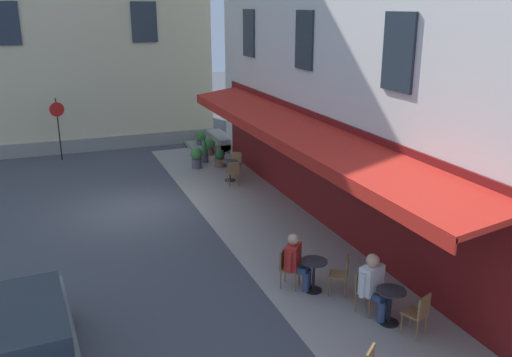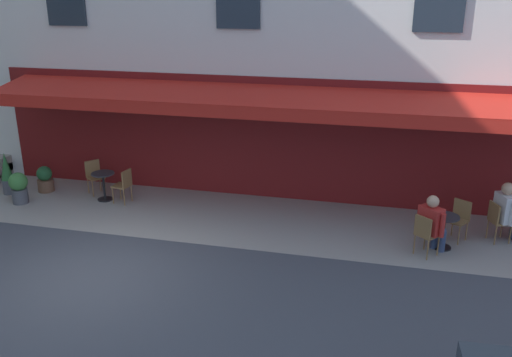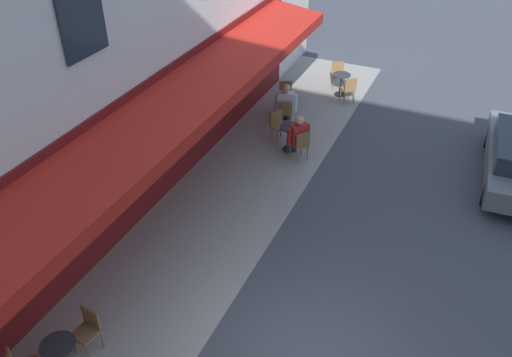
{
  "view_description": "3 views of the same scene",
  "coord_description": "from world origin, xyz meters",
  "px_view_note": "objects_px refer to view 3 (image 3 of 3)",
  "views": [
    {
      "loc": [
        -16.54,
        2.32,
        6.16
      ],
      "look_at": [
        -2.37,
        -3.17,
        1.34
      ],
      "focal_mm": 38.27,
      "sensor_mm": 36.0,
      "label": 1
    },
    {
      "loc": [
        -5.33,
        8.38,
        5.33
      ],
      "look_at": [
        -2.41,
        -3.73,
        0.93
      ],
      "focal_mm": 38.23,
      "sensor_mm": 36.0,
      "label": 2
    },
    {
      "loc": [
        5.37,
        1.58,
        8.01
      ],
      "look_at": [
        -3.73,
        -2.55,
        1.0
      ],
      "focal_mm": 36.9,
      "sensor_mm": 36.0,
      "label": 3
    }
  ],
  "objects_px": {
    "cafe_chair_wicker_corner_left": "(301,143)",
    "cafe_table_mid_terrace": "(286,103)",
    "cafe_table_far_end": "(61,355)",
    "seated_patron_in_red": "(297,135)",
    "cafe_chair_wicker_facing_street": "(88,327)",
    "cafe_table_near_entrance": "(341,82)",
    "cafe_chair_wicker_under_awning": "(285,93)",
    "cafe_chair_wicker_kerbside": "(285,111)",
    "cafe_table_streetside": "(290,135)",
    "seated_companion_in_white": "(286,103)",
    "cafe_chair_wicker_near_door": "(338,72)",
    "cafe_chair_wicker_back_row": "(278,124)",
    "cafe_chair_wicker_by_window": "(349,88)"
  },
  "relations": [
    {
      "from": "cafe_chair_wicker_kerbside",
      "to": "cafe_table_streetside",
      "type": "distance_m",
      "value": 1.3
    },
    {
      "from": "cafe_table_near_entrance",
      "to": "cafe_table_streetside",
      "type": "xyz_separation_m",
      "value": [
        4.02,
        -0.28,
        0.0
      ]
    },
    {
      "from": "cafe_table_near_entrance",
      "to": "seated_companion_in_white",
      "type": "bearing_deg",
      "value": -19.96
    },
    {
      "from": "cafe_table_near_entrance",
      "to": "cafe_chair_wicker_under_awning",
      "type": "bearing_deg",
      "value": -38.77
    },
    {
      "from": "cafe_table_far_end",
      "to": "seated_patron_in_red",
      "type": "distance_m",
      "value": 8.25
    },
    {
      "from": "cafe_chair_wicker_facing_street",
      "to": "cafe_table_streetside",
      "type": "bearing_deg",
      "value": 174.39
    },
    {
      "from": "cafe_table_mid_terrace",
      "to": "cafe_table_streetside",
      "type": "height_order",
      "value": "same"
    },
    {
      "from": "cafe_table_streetside",
      "to": "seated_companion_in_white",
      "type": "xyz_separation_m",
      "value": [
        -1.36,
        -0.69,
        0.23
      ]
    },
    {
      "from": "cafe_table_near_entrance",
      "to": "seated_patron_in_red",
      "type": "distance_m",
      "value": 4.29
    },
    {
      "from": "cafe_chair_wicker_facing_street",
      "to": "cafe_table_mid_terrace",
      "type": "bearing_deg",
      "value": -179.61
    },
    {
      "from": "cafe_table_mid_terrace",
      "to": "cafe_chair_wicker_under_awning",
      "type": "xyz_separation_m",
      "value": [
        -0.58,
        -0.24,
        0.06
      ]
    },
    {
      "from": "cafe_chair_wicker_under_awning",
      "to": "cafe_table_near_entrance",
      "type": "bearing_deg",
      "value": 141.23
    },
    {
      "from": "cafe_chair_wicker_under_awning",
      "to": "seated_companion_in_white",
      "type": "xyz_separation_m",
      "value": [
        0.97,
        0.39,
        0.18
      ]
    },
    {
      "from": "cafe_chair_wicker_under_awning",
      "to": "cafe_chair_wicker_facing_street",
      "type": "relative_size",
      "value": 1.0
    },
    {
      "from": "cafe_chair_wicker_by_window",
      "to": "cafe_chair_wicker_corner_left",
      "type": "bearing_deg",
      "value": -3.06
    },
    {
      "from": "cafe_chair_wicker_under_awning",
      "to": "cafe_chair_wicker_back_row",
      "type": "height_order",
      "value": "same"
    },
    {
      "from": "cafe_chair_wicker_kerbside",
      "to": "cafe_chair_wicker_facing_street",
      "type": "relative_size",
      "value": 1.0
    },
    {
      "from": "cafe_table_mid_terrace",
      "to": "cafe_chair_wicker_under_awning",
      "type": "height_order",
      "value": "cafe_chair_wicker_under_awning"
    },
    {
      "from": "cafe_table_near_entrance",
      "to": "cafe_chair_wicker_near_door",
      "type": "relative_size",
      "value": 0.82
    },
    {
      "from": "cafe_table_streetside",
      "to": "cafe_chair_wicker_back_row",
      "type": "distance_m",
      "value": 0.63
    },
    {
      "from": "cafe_chair_wicker_by_window",
      "to": "cafe_chair_wicker_facing_street",
      "type": "relative_size",
      "value": 1.0
    },
    {
      "from": "cafe_table_far_end",
      "to": "cafe_chair_wicker_facing_street",
      "type": "relative_size",
      "value": 0.82
    },
    {
      "from": "cafe_chair_wicker_kerbside",
      "to": "cafe_chair_wicker_near_door",
      "type": "bearing_deg",
      "value": 170.08
    },
    {
      "from": "seated_patron_in_red",
      "to": "cafe_chair_wicker_kerbside",
      "type": "bearing_deg",
      "value": -147.02
    },
    {
      "from": "cafe_chair_wicker_corner_left",
      "to": "cafe_chair_wicker_by_window",
      "type": "bearing_deg",
      "value": 176.94
    },
    {
      "from": "cafe_table_mid_terrace",
      "to": "cafe_chair_wicker_kerbside",
      "type": "relative_size",
      "value": 0.82
    },
    {
      "from": "cafe_chair_wicker_back_row",
      "to": "seated_companion_in_white",
      "type": "relative_size",
      "value": 0.66
    },
    {
      "from": "cafe_chair_wicker_corner_left",
      "to": "seated_patron_in_red",
      "type": "relative_size",
      "value": 0.69
    },
    {
      "from": "cafe_table_far_end",
      "to": "seated_patron_in_red",
      "type": "height_order",
      "value": "seated_patron_in_red"
    },
    {
      "from": "cafe_table_mid_terrace",
      "to": "cafe_chair_wicker_facing_street",
      "type": "bearing_deg",
      "value": 0.39
    },
    {
      "from": "cafe_table_near_entrance",
      "to": "cafe_chair_wicker_corner_left",
      "type": "xyz_separation_m",
      "value": [
        4.43,
        0.2,
        0.06
      ]
    },
    {
      "from": "cafe_table_far_end",
      "to": "cafe_chair_wicker_by_window",
      "type": "bearing_deg",
      "value": 172.67
    },
    {
      "from": "cafe_chair_wicker_by_window",
      "to": "cafe_table_far_end",
      "type": "height_order",
      "value": "cafe_chair_wicker_by_window"
    },
    {
      "from": "cafe_table_near_entrance",
      "to": "cafe_table_far_end",
      "type": "relative_size",
      "value": 1.0
    },
    {
      "from": "cafe_chair_wicker_near_door",
      "to": "cafe_table_mid_terrace",
      "type": "bearing_deg",
      "value": -16.21
    },
    {
      "from": "cafe_table_near_entrance",
      "to": "cafe_table_streetside",
      "type": "relative_size",
      "value": 1.0
    },
    {
      "from": "cafe_chair_wicker_near_door",
      "to": "cafe_table_far_end",
      "type": "xyz_separation_m",
      "value": [
        13.02,
        -0.84,
        -0.06
      ]
    },
    {
      "from": "cafe_chair_wicker_corner_left",
      "to": "cafe_table_mid_terrace",
      "type": "bearing_deg",
      "value": -148.65
    },
    {
      "from": "cafe_chair_wicker_near_door",
      "to": "cafe_chair_wicker_kerbside",
      "type": "distance_m",
      "value": 3.48
    },
    {
      "from": "cafe_table_streetside",
      "to": "cafe_chair_wicker_by_window",
      "type": "bearing_deg",
      "value": 168.96
    },
    {
      "from": "cafe_chair_wicker_by_window",
      "to": "cafe_chair_wicker_facing_street",
      "type": "xyz_separation_m",
      "value": [
        11.35,
        -1.46,
        0.0
      ]
    },
    {
      "from": "cafe_chair_wicker_kerbside",
      "to": "cafe_chair_wicker_under_awning",
      "type": "relative_size",
      "value": 1.0
    },
    {
      "from": "cafe_chair_wicker_facing_street",
      "to": "seated_patron_in_red",
      "type": "distance_m",
      "value": 7.62
    },
    {
      "from": "cafe_table_mid_terrace",
      "to": "cafe_chair_wicker_corner_left",
      "type": "bearing_deg",
      "value": 31.35
    },
    {
      "from": "cafe_chair_wicker_under_awning",
      "to": "cafe_chair_wicker_facing_street",
      "type": "distance_m",
      "value": 10.14
    },
    {
      "from": "cafe_chair_wicker_under_awning",
      "to": "seated_companion_in_white",
      "type": "relative_size",
      "value": 0.66
    },
    {
      "from": "cafe_chair_wicker_kerbside",
      "to": "cafe_chair_wicker_back_row",
      "type": "xyz_separation_m",
      "value": [
        0.8,
        0.08,
        0.0
      ]
    },
    {
      "from": "cafe_table_near_entrance",
      "to": "cafe_chair_wicker_kerbside",
      "type": "height_order",
      "value": "cafe_chair_wicker_kerbside"
    },
    {
      "from": "cafe_chair_wicker_under_awning",
      "to": "cafe_table_far_end",
      "type": "relative_size",
      "value": 1.21
    },
    {
      "from": "cafe_chair_wicker_kerbside",
      "to": "cafe_chair_wicker_under_awning",
      "type": "height_order",
      "value": "same"
    }
  ]
}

